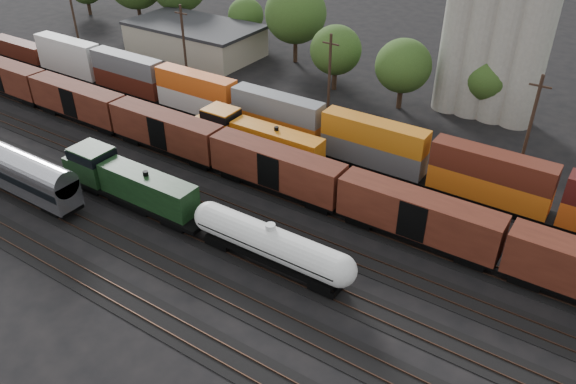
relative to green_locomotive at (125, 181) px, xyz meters
The scene contains 11 objects.
ground 20.57m from the green_locomotive, 14.20° to the left, with size 600.00×600.00×0.00m, color black.
tracks 20.56m from the green_locomotive, 14.20° to the left, with size 180.00×33.20×0.20m.
green_locomotive is the anchor object (origin of this frame).
tank_car_a 17.71m from the green_locomotive, ahead, with size 16.27×2.91×4.26m.
orange_locomotive 15.76m from the green_locomotive, 72.12° to the left, with size 18.77×3.13×4.69m.
boxcar_string 10.68m from the green_locomotive, 69.53° to the left, with size 122.80×2.90×4.20m.
container_wall 21.02m from the green_locomotive, 72.09° to the left, with size 165.05×2.60×5.80m.
grain_silo 47.79m from the green_locomotive, 60.66° to the left, with size 13.40×5.00×29.00m.
industrial_sheds 48.13m from the green_locomotive, 56.75° to the left, with size 119.38×17.26×5.10m.
tree_band 48.88m from the green_locomotive, 62.30° to the left, with size 163.91×21.81×14.46m.
utility_poles 33.64m from the green_locomotive, 53.80° to the left, with size 122.20×0.36×12.00m.
Camera 1 is at (20.01, -35.72, 32.15)m, focal length 35.00 mm.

